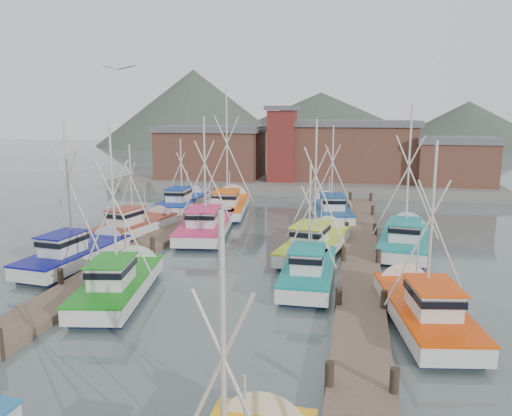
% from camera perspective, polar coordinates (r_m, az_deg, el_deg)
% --- Properties ---
extents(ground, '(260.00, 260.00, 0.00)m').
position_cam_1_polar(ground, '(26.24, -3.82, -9.17)').
color(ground, '#50605F').
rests_on(ground, ground).
extents(dock_left, '(2.30, 46.00, 1.50)m').
position_cam_1_polar(dock_left, '(32.18, -14.03, -5.29)').
color(dock_left, brown).
rests_on(dock_left, ground).
extents(dock_right, '(2.30, 46.00, 1.50)m').
position_cam_1_polar(dock_right, '(29.15, 11.86, -6.89)').
color(dock_right, brown).
rests_on(dock_right, ground).
extents(quay, '(44.00, 16.00, 1.20)m').
position_cam_1_polar(quay, '(61.69, 5.33, 2.98)').
color(quay, slate).
rests_on(quay, ground).
extents(shed_left, '(12.72, 8.48, 6.20)m').
position_cam_1_polar(shed_left, '(61.52, -5.12, 6.47)').
color(shed_left, brown).
rests_on(shed_left, quay).
extents(shed_center, '(14.84, 9.54, 6.90)m').
position_cam_1_polar(shed_center, '(60.91, 11.06, 6.60)').
color(shed_center, brown).
rests_on(shed_center, quay).
extents(shed_right, '(8.48, 6.36, 5.20)m').
position_cam_1_polar(shed_right, '(58.90, 21.79, 5.06)').
color(shed_right, brown).
rests_on(shed_right, quay).
extents(lookout_tower, '(3.60, 3.60, 8.50)m').
position_cam_1_polar(lookout_tower, '(57.51, 2.98, 7.41)').
color(lookout_tower, maroon).
rests_on(lookout_tower, quay).
extents(distant_hills, '(175.00, 140.00, 42.00)m').
position_cam_1_polar(distant_hills, '(147.89, 4.09, 7.32)').
color(distant_hills, '#475345').
rests_on(distant_hills, ground).
extents(boat_4, '(4.01, 8.86, 9.22)m').
position_cam_1_polar(boat_4, '(25.95, -15.07, -8.17)').
color(boat_4, '#101D38').
rests_on(boat_4, ground).
extents(boat_5, '(2.93, 8.20, 7.20)m').
position_cam_1_polar(boat_5, '(27.13, 6.14, -7.02)').
color(boat_5, '#101D38').
rests_on(boat_5, ground).
extents(boat_6, '(3.80, 8.70, 9.43)m').
position_cam_1_polar(boat_6, '(31.71, -19.46, -4.94)').
color(boat_6, '#101D38').
rests_on(boat_6, ground).
extents(boat_7, '(4.03, 8.90, 8.60)m').
position_cam_1_polar(boat_7, '(23.08, 18.33, -10.77)').
color(boat_7, '#101D38').
rests_on(boat_7, ground).
extents(boat_8, '(4.51, 10.56, 9.69)m').
position_cam_1_polar(boat_8, '(37.76, -5.56, -1.90)').
color(boat_8, '#101D38').
rests_on(boat_8, ground).
extents(boat_9, '(4.36, 9.49, 9.39)m').
position_cam_1_polar(boat_9, '(32.47, 6.98, -4.03)').
color(boat_9, '#101D38').
rests_on(boat_9, ground).
extents(boat_10, '(4.17, 8.70, 7.42)m').
position_cam_1_polar(boat_10, '(38.20, -13.29, -2.00)').
color(boat_10, '#101D38').
rests_on(boat_10, ground).
extents(boat_11, '(4.13, 9.60, 10.31)m').
position_cam_1_polar(boat_11, '(34.73, 16.66, -3.43)').
color(boat_11, '#101D38').
rests_on(boat_11, ground).
extents(boat_12, '(4.73, 10.66, 11.98)m').
position_cam_1_polar(boat_12, '(45.71, -3.16, 0.38)').
color(boat_12, '#101D38').
rests_on(boat_12, ground).
extents(boat_13, '(4.35, 9.54, 8.71)m').
position_cam_1_polar(boat_13, '(43.62, 8.46, -0.24)').
color(boat_13, '#101D38').
rests_on(boat_13, ground).
extents(boat_14, '(3.15, 9.03, 7.40)m').
position_cam_1_polar(boat_14, '(47.47, -8.18, 0.66)').
color(boat_14, '#101D38').
rests_on(boat_14, ground).
extents(gull_near, '(1.55, 0.63, 0.24)m').
position_cam_1_polar(gull_near, '(24.68, -15.34, 15.16)').
color(gull_near, slate).
rests_on(gull_near, ground).
extents(gull_far, '(1.55, 0.63, 0.24)m').
position_cam_1_polar(gull_far, '(30.28, 0.03, 9.02)').
color(gull_far, slate).
rests_on(gull_far, ground).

